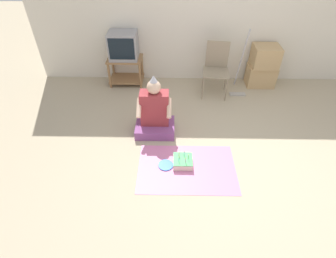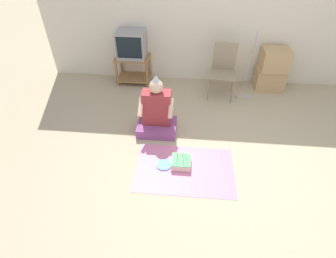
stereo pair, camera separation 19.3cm
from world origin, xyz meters
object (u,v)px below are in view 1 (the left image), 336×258
dust_mop (239,76)px  paper_plate (166,165)px  folding_chair (216,66)px  birthday_cake (183,161)px  cardboard_box_stack (263,66)px  tv (123,45)px  person_seated (155,114)px

dust_mop → paper_plate: 2.23m
folding_chair → birthday_cake: size_ratio=3.62×
folding_chair → cardboard_box_stack: 0.94m
folding_chair → birthday_cake: (-0.60, -1.81, -0.46)m
tv → dust_mop: bearing=-8.6°
cardboard_box_stack → person_seated: size_ratio=0.83×
tv → paper_plate: (0.79, -2.13, -0.73)m
person_seated → paper_plate: bearing=-76.3°
dust_mop → person_seated: size_ratio=1.29×
folding_chair → cardboard_box_stack: (0.89, 0.27, -0.13)m
person_seated → birthday_cake: size_ratio=3.66×
folding_chair → paper_plate: bearing=-114.1°
birthday_cake → paper_plate: birthday_cake is taller
dust_mop → paper_plate: dust_mop is taller
tv → dust_mop: dust_mop is taller
tv → cardboard_box_stack: size_ratio=0.65×
dust_mop → paper_plate: bearing=-124.3°
cardboard_box_stack → person_seated: 2.35m
dust_mop → person_seated: bearing=-141.7°
folding_chair → dust_mop: dust_mop is taller
folding_chair → dust_mop: size_ratio=0.77×
folding_chair → birthday_cake: folding_chair is taller
folding_chair → cardboard_box_stack: size_ratio=1.19×
folding_chair → cardboard_box_stack: folding_chair is taller
tv → folding_chair: tv is taller
folding_chair → dust_mop: (0.42, -0.02, -0.17)m
dust_mop → person_seated: (-1.42, -1.12, -0.03)m
cardboard_box_stack → tv: bearing=179.4°
tv → folding_chair: 1.66m
folding_chair → dust_mop: 0.46m
tv → paper_plate: tv is taller
folding_chair → person_seated: bearing=-131.3°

